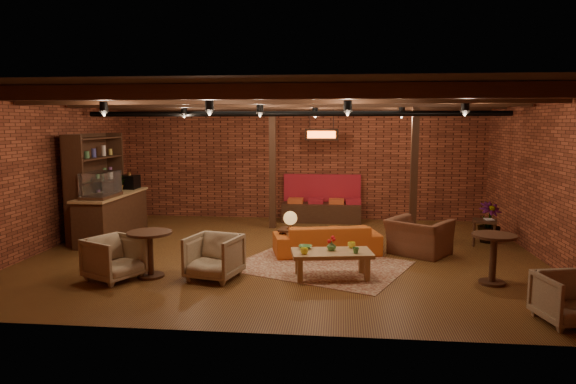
# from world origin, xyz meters

# --- Properties ---
(floor) EXTENTS (10.00, 10.00, 0.00)m
(floor) POSITION_xyz_m (0.00, 0.00, 0.00)
(floor) COLOR #39190E
(floor) RESTS_ON ground
(ceiling) EXTENTS (10.00, 8.00, 0.02)m
(ceiling) POSITION_xyz_m (0.00, 0.00, 3.20)
(ceiling) COLOR black
(ceiling) RESTS_ON wall_back
(wall_back) EXTENTS (10.00, 0.02, 3.20)m
(wall_back) POSITION_xyz_m (0.00, 4.00, 1.60)
(wall_back) COLOR #5E291A
(wall_back) RESTS_ON ground
(wall_front) EXTENTS (10.00, 0.02, 3.20)m
(wall_front) POSITION_xyz_m (0.00, -4.00, 1.60)
(wall_front) COLOR #5E291A
(wall_front) RESTS_ON ground
(wall_left) EXTENTS (0.02, 8.00, 3.20)m
(wall_left) POSITION_xyz_m (-5.00, 0.00, 1.60)
(wall_left) COLOR #5E291A
(wall_left) RESTS_ON ground
(wall_right) EXTENTS (0.02, 8.00, 3.20)m
(wall_right) POSITION_xyz_m (5.00, 0.00, 1.60)
(wall_right) COLOR #5E291A
(wall_right) RESTS_ON ground
(ceiling_beams) EXTENTS (9.80, 6.40, 0.22)m
(ceiling_beams) POSITION_xyz_m (0.00, 0.00, 3.08)
(ceiling_beams) COLOR #321B10
(ceiling_beams) RESTS_ON ceiling
(ceiling_pipe) EXTENTS (9.60, 0.12, 0.12)m
(ceiling_pipe) POSITION_xyz_m (0.00, 1.60, 2.85)
(ceiling_pipe) COLOR black
(ceiling_pipe) RESTS_ON ceiling
(post_left) EXTENTS (0.16, 0.16, 3.20)m
(post_left) POSITION_xyz_m (-0.60, 2.60, 1.60)
(post_left) COLOR #321B10
(post_left) RESTS_ON ground
(post_right) EXTENTS (0.16, 0.16, 3.20)m
(post_right) POSITION_xyz_m (2.80, 2.00, 1.60)
(post_right) COLOR #321B10
(post_right) RESTS_ON ground
(service_counter) EXTENTS (0.80, 2.50, 1.60)m
(service_counter) POSITION_xyz_m (-4.10, 1.00, 0.80)
(service_counter) COLOR #321B10
(service_counter) RESTS_ON ground
(plant_counter) EXTENTS (0.35, 0.39, 0.30)m
(plant_counter) POSITION_xyz_m (-4.00, 1.20, 1.22)
(plant_counter) COLOR #337F33
(plant_counter) RESTS_ON service_counter
(shelving_hutch) EXTENTS (0.52, 2.00, 2.40)m
(shelving_hutch) POSITION_xyz_m (-4.50, 1.10, 1.20)
(shelving_hutch) COLOR #321B10
(shelving_hutch) RESTS_ON ground
(banquette) EXTENTS (2.10, 0.70, 1.00)m
(banquette) POSITION_xyz_m (0.60, 3.55, 0.50)
(banquette) COLOR #A41B27
(banquette) RESTS_ON ground
(service_sign) EXTENTS (0.86, 0.06, 0.30)m
(service_sign) POSITION_xyz_m (0.60, 3.10, 2.35)
(service_sign) COLOR #FF5E19
(service_sign) RESTS_ON ceiling
(ceiling_spotlights) EXTENTS (6.40, 4.40, 0.28)m
(ceiling_spotlights) POSITION_xyz_m (0.00, 0.00, 2.86)
(ceiling_spotlights) COLOR black
(ceiling_spotlights) RESTS_ON ceiling
(rug) EXTENTS (3.63, 3.27, 0.01)m
(rug) POSITION_xyz_m (0.74, -0.82, 0.01)
(rug) COLOR maroon
(rug) RESTS_ON floor
(sofa) EXTENTS (2.25, 1.30, 0.62)m
(sofa) POSITION_xyz_m (0.84, 0.06, 0.31)
(sofa) COLOR #B65019
(sofa) RESTS_ON floor
(coffee_table) EXTENTS (1.45, 0.89, 0.72)m
(coffee_table) POSITION_xyz_m (0.95, -1.54, 0.41)
(coffee_table) COLOR #A3804C
(coffee_table) RESTS_ON floor
(side_table_lamp) EXTENTS (0.47, 0.47, 0.88)m
(side_table_lamp) POSITION_xyz_m (0.10, 0.01, 0.67)
(side_table_lamp) COLOR #321B10
(side_table_lamp) RESTS_ON floor
(round_table_left) EXTENTS (0.76, 0.76, 0.80)m
(round_table_left) POSITION_xyz_m (-2.14, -1.81, 0.54)
(round_table_left) COLOR #321B10
(round_table_left) RESTS_ON floor
(armchair_a) EXTENTS (1.03, 1.05, 0.82)m
(armchair_a) POSITION_xyz_m (-2.69, -2.02, 0.41)
(armchair_a) COLOR #C2B996
(armchair_a) RESTS_ON floor
(armchair_b) EXTENTS (0.97, 0.94, 0.83)m
(armchair_b) POSITION_xyz_m (-1.03, -1.79, 0.42)
(armchair_b) COLOR #C2B996
(armchair_b) RESTS_ON floor
(armchair_right) EXTENTS (1.33, 1.24, 0.98)m
(armchair_right) POSITION_xyz_m (2.68, 0.22, 0.49)
(armchair_right) COLOR brown
(armchair_right) RESTS_ON floor
(side_table_book) EXTENTS (0.62, 0.62, 0.59)m
(side_table_book) POSITION_xyz_m (4.22, 1.17, 0.52)
(side_table_book) COLOR #321B10
(side_table_book) RESTS_ON floor
(round_table_right) EXTENTS (0.71, 0.71, 0.84)m
(round_table_right) POSITION_xyz_m (3.61, -1.61, 0.56)
(round_table_right) COLOR #321B10
(round_table_right) RESTS_ON floor
(armchair_far) EXTENTS (0.85, 0.81, 0.74)m
(armchair_far) POSITION_xyz_m (4.12, -3.26, 0.37)
(armchair_far) COLOR #C2B996
(armchair_far) RESTS_ON floor
(plant_tall) EXTENTS (1.92, 1.92, 2.69)m
(plant_tall) POSITION_xyz_m (4.40, 1.48, 1.35)
(plant_tall) COLOR #4C7F4C
(plant_tall) RESTS_ON floor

